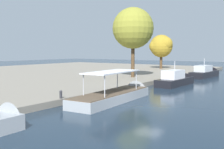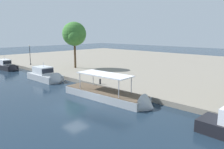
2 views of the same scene
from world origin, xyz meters
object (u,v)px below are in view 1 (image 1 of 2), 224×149
tour_boat_2 (117,96)px  tree_2 (161,46)px  mooring_bollard_0 (61,94)px  motor_yacht_4 (205,73)px  motor_yacht_3 (176,81)px  tree_1 (133,29)px

tour_boat_2 → tree_2: (41.50, 14.08, 6.12)m
tour_boat_2 → tree_2: size_ratio=1.53×
mooring_bollard_0 → motor_yacht_4: bearing=-4.8°
tour_boat_2 → mooring_bollard_0: 6.25m
tour_boat_2 → mooring_bollard_0: (-5.35, 3.15, 0.66)m
motor_yacht_3 → tree_1: size_ratio=0.80×
motor_yacht_3 → mooring_bollard_0: 21.94m
mooring_bollard_0 → motor_yacht_3: bearing=-9.0°
tree_1 → tour_boat_2: bearing=-154.4°
motor_yacht_3 → tree_1: (1.24, 8.69, 8.47)m
motor_yacht_4 → tree_1: 19.13m
tour_boat_2 → motor_yacht_4: size_ratio=1.22×
motor_yacht_4 → tree_1: (-14.99, 8.41, 8.39)m
mooring_bollard_0 → tree_2: size_ratio=0.09×
tree_2 → tree_1: bearing=-166.7°
tree_1 → motor_yacht_3: bearing=-98.1°
motor_yacht_3 → tree_2: tree_2 is taller
tour_boat_2 → tree_2: 44.25m
tree_1 → tree_2: (23.95, 5.68, -2.56)m
motor_yacht_4 → tree_2: (8.96, 14.09, 5.83)m
mooring_bollard_0 → tour_boat_2: bearing=-30.5°
motor_yacht_4 → mooring_bollard_0: motor_yacht_4 is taller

